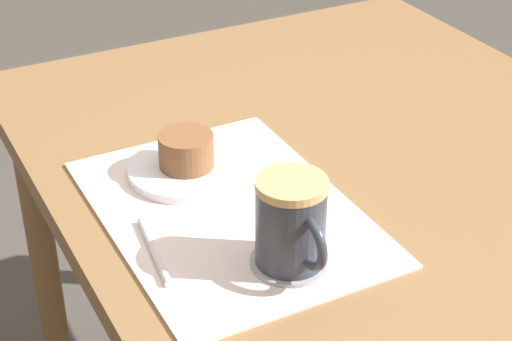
{
  "coord_description": "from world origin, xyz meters",
  "views": [
    {
      "loc": [
        0.81,
        -0.6,
        1.31
      ],
      "look_at": [
        0.02,
        -0.18,
        0.77
      ],
      "focal_mm": 60.0,
      "sensor_mm": 36.0,
      "label": 1
    }
  ],
  "objects_px": {
    "dining_table": "(366,214)",
    "pastry_plate": "(187,169)",
    "pastry": "(186,150)",
    "coffee_mug": "(292,222)"
  },
  "relations": [
    {
      "from": "dining_table",
      "to": "coffee_mug",
      "type": "distance_m",
      "value": 0.29
    },
    {
      "from": "pastry",
      "to": "coffee_mug",
      "type": "height_order",
      "value": "coffee_mug"
    },
    {
      "from": "dining_table",
      "to": "pastry",
      "type": "relative_size",
      "value": 14.85
    },
    {
      "from": "pastry_plate",
      "to": "pastry",
      "type": "height_order",
      "value": "pastry"
    },
    {
      "from": "pastry_plate",
      "to": "pastry",
      "type": "xyz_separation_m",
      "value": [
        0.0,
        0.0,
        0.03
      ]
    },
    {
      "from": "dining_table",
      "to": "pastry",
      "type": "height_order",
      "value": "pastry"
    },
    {
      "from": "dining_table",
      "to": "pastry_plate",
      "type": "relative_size",
      "value": 6.85
    },
    {
      "from": "pastry",
      "to": "coffee_mug",
      "type": "bearing_deg",
      "value": 5.9
    },
    {
      "from": "pastry_plate",
      "to": "coffee_mug",
      "type": "bearing_deg",
      "value": 5.9
    },
    {
      "from": "dining_table",
      "to": "pastry_plate",
      "type": "height_order",
      "value": "pastry_plate"
    }
  ]
}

